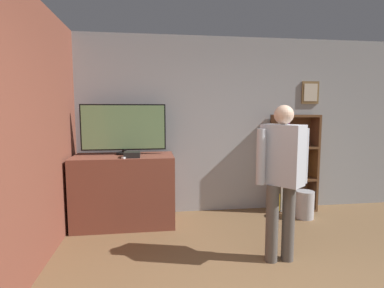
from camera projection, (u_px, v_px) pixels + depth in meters
wall_back at (217, 126)px, 4.68m from camera, size 6.24×0.09×2.70m
wall_side_brick at (34, 135)px, 2.91m from camera, size 0.06×4.55×2.70m
tv_ledge at (125, 190)px, 4.15m from camera, size 1.36×0.68×0.97m
television at (124, 128)px, 4.17m from camera, size 1.16×0.22×0.70m
game_console at (132, 155)px, 3.93m from camera, size 0.21×0.19×0.07m
remote_loose at (125, 157)px, 3.86m from camera, size 0.10×0.14×0.02m
bookshelf at (289, 165)px, 4.72m from camera, size 0.71×0.28×1.52m
person at (282, 171)px, 3.08m from camera, size 0.55×0.46×1.64m
waste_bin at (305, 205)px, 4.42m from camera, size 0.26×0.26×0.41m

